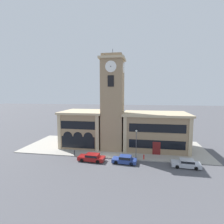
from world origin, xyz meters
TOP-DOWN VIEW (x-y plane):
  - ground_plane at (0.00, 0.00)m, footprint 300.00×300.00m
  - sidewalk_kerb at (0.00, 7.12)m, footprint 39.37×14.25m
  - clock_tower at (0.00, 5.66)m, footprint 5.15×5.15m
  - town_hall_left_wing at (-7.05, 7.81)m, footprint 9.75×9.51m
  - town_hall_right_wing at (9.10, 7.82)m, footprint 13.86×9.51m
  - parked_car_near at (-2.61, -1.56)m, footprint 4.87×2.22m
  - parked_car_mid at (3.33, -1.56)m, footprint 4.34×2.13m
  - parked_car_far at (13.48, -1.56)m, footprint 4.68×2.16m
  - street_lamp at (5.22, 0.55)m, footprint 0.36×0.36m
  - bollard at (-6.65, 0.28)m, footprint 0.18×0.18m
  - fire_hydrant at (6.65, 0.51)m, footprint 0.22×0.22m

SIDE VIEW (x-z plane):
  - ground_plane at x=0.00m, z-range 0.00..0.00m
  - sidewalk_kerb at x=0.00m, z-range 0.00..0.15m
  - fire_hydrant at x=6.65m, z-range 0.13..1.00m
  - bollard at x=-6.65m, z-range 0.14..1.20m
  - parked_car_far at x=13.48m, z-range 0.03..1.36m
  - parked_car_near at x=-2.61m, z-range 0.04..1.35m
  - parked_car_mid at x=3.33m, z-range 0.03..1.38m
  - street_lamp at x=5.22m, z-range 1.03..6.41m
  - town_hall_right_wing at x=9.10m, z-range 0.03..7.96m
  - town_hall_left_wing at x=-7.05m, z-range 0.03..8.12m
  - clock_tower at x=0.00m, z-range -0.55..20.68m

